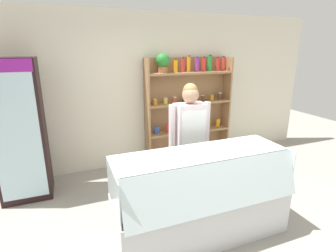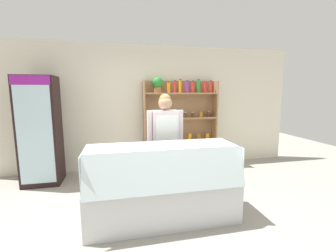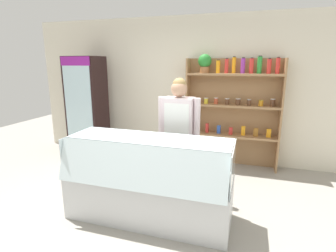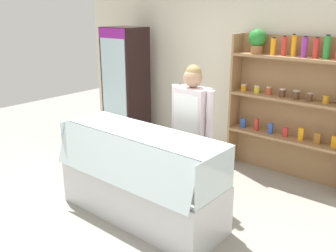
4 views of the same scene
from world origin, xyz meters
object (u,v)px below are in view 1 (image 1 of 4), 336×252
Objects in this scene: deli_display_case at (200,210)px; drinks_fridge at (20,131)px; shelving_unit at (186,102)px; shop_clerk at (190,135)px.

drinks_fridge is at bearing 139.17° from deli_display_case.
shelving_unit is 1.49m from shop_clerk.
deli_display_case is 0.98m from shop_clerk.
shelving_unit reaches higher than deli_display_case.
deli_display_case is at bearing -110.62° from shelving_unit.
shop_clerk is at bearing -113.44° from shelving_unit.
drinks_fridge reaches higher than deli_display_case.
drinks_fridge is 0.99× the size of shelving_unit.
shop_clerk is (2.13, -0.98, -0.00)m from drinks_fridge.
shelving_unit reaches higher than drinks_fridge.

